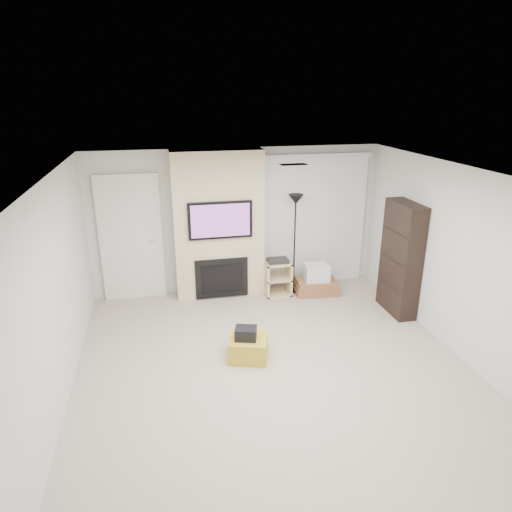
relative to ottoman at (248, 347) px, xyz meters
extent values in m
cube|color=#B0A18F|center=(0.27, -0.42, -0.15)|extent=(5.00, 5.50, 0.00)
cube|color=white|center=(0.27, -0.42, 2.35)|extent=(5.00, 5.50, 0.00)
cube|color=silver|center=(0.27, 2.33, 1.10)|extent=(5.00, 0.00, 2.50)
cube|color=silver|center=(0.27, -3.17, 1.10)|extent=(5.00, 0.00, 2.50)
cube|color=silver|center=(-2.23, -0.42, 1.10)|extent=(0.00, 5.50, 2.50)
cube|color=silver|center=(2.77, -0.42, 1.10)|extent=(0.00, 5.50, 2.50)
cube|color=silver|center=(0.67, 0.38, 2.35)|extent=(0.35, 0.18, 0.01)
cube|color=gold|center=(0.00, 0.00, 0.00)|extent=(0.62, 0.62, 0.30)
cube|color=black|center=(-0.04, -0.03, 0.23)|extent=(0.33, 0.29, 0.16)
cube|color=beige|center=(-0.08, 2.13, 1.10)|extent=(1.50, 0.40, 2.50)
cube|color=black|center=(-0.08, 1.90, 1.25)|extent=(1.05, 0.06, 0.62)
cube|color=#763D7B|center=(-0.08, 1.86, 1.25)|extent=(0.96, 0.00, 0.54)
cube|color=black|center=(-0.08, 1.92, 0.22)|extent=(0.90, 0.04, 0.70)
cube|color=black|center=(-0.08, 1.90, 0.22)|extent=(0.70, 0.02, 0.50)
cube|color=silver|center=(-1.53, 2.29, 0.92)|extent=(1.02, 0.08, 2.14)
cube|color=beige|center=(-1.53, 2.30, 0.87)|extent=(0.90, 0.05, 2.05)
cylinder|color=silver|center=(-1.19, 2.25, 0.85)|extent=(0.07, 0.06, 0.07)
cube|color=silver|center=(1.67, 2.27, 2.18)|extent=(1.98, 0.10, 0.08)
cube|color=white|center=(1.67, 2.28, 0.99)|extent=(1.90, 0.03, 2.29)
cylinder|color=black|center=(1.21, 1.95, -0.14)|extent=(0.26, 0.26, 0.03)
cylinder|color=black|center=(1.21, 1.95, 0.68)|extent=(0.03, 0.03, 1.63)
cone|color=black|center=(1.21, 1.95, 1.52)|extent=(0.26, 0.26, 0.17)
cube|color=#DDC189|center=(0.69, 1.88, 0.15)|extent=(0.04, 0.38, 0.60)
cube|color=#DDC189|center=(1.10, 1.88, 0.15)|extent=(0.04, 0.38, 0.60)
cube|color=#DDC189|center=(0.90, 1.88, -0.14)|extent=(0.45, 0.38, 0.03)
cube|color=#DDC189|center=(0.90, 1.88, 0.15)|extent=(0.45, 0.38, 0.03)
cube|color=#DDC189|center=(0.90, 1.88, 0.43)|extent=(0.45, 0.38, 0.03)
cube|color=black|center=(0.90, 1.88, 0.48)|extent=(0.35, 0.25, 0.06)
cube|color=#905C3A|center=(1.59, 1.82, -0.11)|extent=(0.81, 0.64, 0.08)
cube|color=#905C3A|center=(1.59, 1.82, -0.03)|extent=(0.77, 0.60, 0.07)
cube|color=#905C3A|center=(1.59, 1.82, 0.04)|extent=(0.73, 0.56, 0.07)
cube|color=silver|center=(1.59, 1.82, 0.22)|extent=(0.45, 0.41, 0.28)
cube|color=black|center=(2.61, 0.84, 0.75)|extent=(0.30, 0.80, 1.80)
cube|color=black|center=(2.59, 0.84, 0.30)|extent=(0.26, 0.72, 0.02)
cube|color=black|center=(2.59, 0.84, 0.75)|extent=(0.26, 0.72, 0.02)
cube|color=black|center=(2.59, 0.84, 1.20)|extent=(0.26, 0.72, 0.02)
camera|label=1|loc=(-1.04, -5.22, 3.23)|focal=32.00mm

